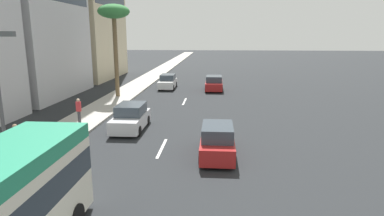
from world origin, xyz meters
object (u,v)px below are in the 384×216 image
car_lead (131,118)px  car_fourth (214,84)px  pedestrian_by_tree (79,110)px  car_second (168,82)px  palm_tree (114,16)px  car_third (217,141)px  street_lamp (2,91)px  minibus_fifth (2,208)px  pedestrian_near_lamp (16,138)px

car_lead → car_fourth: 16.99m
pedestrian_by_tree → car_second: bearing=67.3°
car_second → car_fourth: 5.51m
palm_tree → car_second: bearing=-35.0°
car_fourth → pedestrian_by_tree: size_ratio=2.41×
car_third → street_lamp: street_lamp is taller
palm_tree → street_lamp: bearing=-175.7°
car_lead → palm_tree: 13.89m
car_second → palm_tree: 10.23m
car_lead → minibus_fifth: bearing=0.3°
pedestrian_near_lamp → car_third: bearing=-118.4°
car_second → car_fourth: size_ratio=1.00×
pedestrian_by_tree → street_lamp: (-9.46, -1.09, 2.92)m
car_fourth → street_lamp: (-24.84, 8.13, 3.25)m
car_fourth → car_lead: bearing=161.5°
car_third → palm_tree: palm_tree is taller
minibus_fifth → pedestrian_near_lamp: minibus_fifth is taller
car_third → palm_tree: (15.62, 9.98, 7.14)m
car_third → car_lead: bearing=52.0°
minibus_fifth → palm_tree: size_ratio=0.75×
car_fourth → palm_tree: bearing=117.4°
car_third → pedestrian_by_tree: bearing=61.4°
car_lead → palm_tree: palm_tree is taller
car_lead → pedestrian_by_tree: pedestrian_by_tree is taller
pedestrian_by_tree → street_lamp: 9.96m
car_lead → pedestrian_by_tree: bearing=-100.8°
car_fourth → pedestrian_by_tree: pedestrian_by_tree is taller
car_lead → palm_tree: (11.14, 4.23, 7.14)m
car_third → palm_tree: size_ratio=0.49×
car_third → car_second: bearing=15.0°
car_lead → car_fourth: (16.12, -5.38, -0.01)m
car_lead → car_second: bearing=-179.9°
pedestrian_near_lamp → street_lamp: bearing=173.9°
car_second → palm_tree: bearing=-35.0°
street_lamp → pedestrian_near_lamp: bearing=28.7°
car_fourth → pedestrian_near_lamp: pedestrian_near_lamp is taller
pedestrian_near_lamp → car_fourth: bearing=-59.1°
pedestrian_near_lamp → street_lamp: size_ratio=0.27×
street_lamp → car_fourth: bearing=-18.1°
car_fourth → minibus_fifth: 30.01m
car_lead → pedestrian_near_lamp: size_ratio=2.57×
minibus_fifth → pedestrian_by_tree: bearing=-164.5°
car_fourth → palm_tree: 12.97m
car_second → pedestrian_by_tree: pedestrian_by_tree is taller
car_lead → pedestrian_near_lamp: bearing=-38.4°
car_second → pedestrian_near_lamp: bearing=-11.0°
car_lead → car_second: car_lead is taller
car_third → street_lamp: 10.03m
car_fourth → minibus_fifth: bearing=169.8°
palm_tree → car_fourth: bearing=-62.6°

